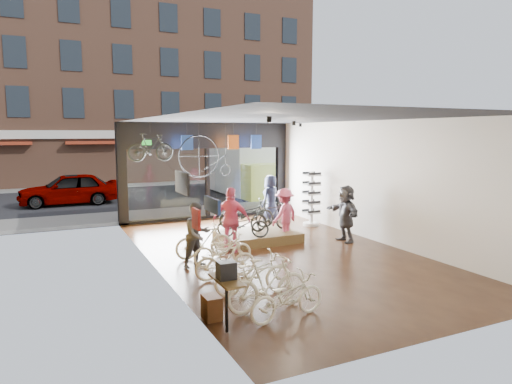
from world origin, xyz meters
TOP-DOWN VIEW (x-y plane):
  - ground_plane at (0.00, 0.00)m, footprint 7.00×12.00m
  - ceiling at (0.00, 0.00)m, footprint 7.00×12.00m
  - wall_left at (-3.52, 0.00)m, footprint 0.04×12.00m
  - wall_right at (3.52, 0.00)m, footprint 0.04×12.00m
  - wall_back at (0.00, -6.02)m, footprint 7.00×0.04m
  - storefront at (0.00, 6.00)m, footprint 7.00×0.26m
  - exit_sign at (-2.40, 5.88)m, footprint 0.35×0.06m
  - street_road at (0.00, 15.00)m, footprint 30.00×18.00m
  - sidewalk_near at (0.00, 7.20)m, footprint 30.00×2.40m
  - sidewalk_far at (0.00, 19.00)m, footprint 30.00×2.00m
  - opposite_building at (0.00, 21.50)m, footprint 26.00×5.00m
  - street_car at (-4.86, 12.00)m, footprint 4.48×1.80m
  - box_truck at (4.10, 11.00)m, footprint 2.28×6.85m
  - floor_bike_0 at (-2.02, -4.19)m, footprint 1.68×0.78m
  - floor_bike_1 at (-2.16, -3.68)m, footprint 1.78×0.59m
  - floor_bike_2 at (-2.03, -2.74)m, footprint 1.75×0.72m
  - floor_bike_3 at (-2.19, -1.55)m, footprint 1.51×0.43m
  - floor_bike_4 at (-1.86, -0.48)m, footprint 1.59×0.56m
  - floor_bike_5 at (-2.07, 0.39)m, footprint 1.61×0.46m
  - display_platform at (0.11, 1.56)m, footprint 2.40×1.80m
  - display_bike_left at (-0.63, 1.01)m, footprint 1.63×1.20m
  - display_bike_mid at (0.59, 1.54)m, footprint 1.55×0.54m
  - display_bike_right at (0.01, 2.18)m, footprint 1.92×1.03m
  - customer_1 at (-2.47, -0.32)m, footprint 1.00×0.91m
  - customer_2 at (-1.15, 0.63)m, footprint 1.14×1.06m
  - customer_3 at (0.94, 1.30)m, footprint 1.23×0.99m
  - customer_4 at (2.04, 4.42)m, footprint 1.04×0.92m
  - customer_5 at (2.59, 0.31)m, footprint 0.67×1.70m
  - sunglasses_rack at (2.95, 2.91)m, footprint 0.66×0.57m
  - wall_merch at (-3.38, -3.50)m, footprint 0.40×2.40m
  - penny_farthing at (-0.35, 4.91)m, footprint 1.98×0.06m
  - hung_bike at (-2.62, 4.20)m, footprint 1.62×0.61m
  - jersey_left at (-1.04, 5.20)m, footprint 0.45×0.03m
  - jersey_mid at (0.81, 5.20)m, footprint 0.45×0.03m
  - jersey_right at (1.79, 5.20)m, footprint 0.45×0.03m

SIDE VIEW (x-z plane):
  - ground_plane at x=0.00m, z-range -0.04..0.00m
  - street_road at x=0.00m, z-range -0.02..0.00m
  - sidewalk_near at x=0.00m, z-range 0.00..0.12m
  - sidewalk_far at x=0.00m, z-range 0.00..0.12m
  - display_platform at x=0.11m, z-range 0.00..0.30m
  - floor_bike_4 at x=-1.86m, z-range 0.00..0.84m
  - floor_bike_0 at x=-2.02m, z-range 0.00..0.85m
  - floor_bike_2 at x=-2.03m, z-range 0.00..0.90m
  - floor_bike_3 at x=-2.19m, z-range 0.00..0.91m
  - floor_bike_5 at x=-2.07m, z-range 0.00..0.97m
  - floor_bike_1 at x=-2.16m, z-range 0.00..1.05m
  - display_bike_left at x=-0.63m, z-range 0.30..1.12m
  - display_bike_mid at x=0.59m, z-range 0.30..1.21m
  - street_car at x=-4.86m, z-range 0.00..1.53m
  - display_bike_right at x=0.01m, z-range 0.30..1.26m
  - customer_3 at x=0.94m, z-range 0.00..1.67m
  - customer_1 at x=-2.47m, z-range 0.00..1.67m
  - customer_4 at x=2.04m, z-range 0.00..1.79m
  - customer_5 at x=2.59m, z-range 0.00..1.80m
  - customer_2 at x=-1.15m, z-range 0.00..1.88m
  - sunglasses_rack at x=2.95m, z-range 0.00..2.01m
  - wall_merch at x=-3.38m, z-range 0.00..2.60m
  - box_truck at x=4.10m, z-range 0.00..2.70m
  - wall_left at x=-3.52m, z-range 0.00..3.80m
  - wall_right at x=3.52m, z-range 0.00..3.80m
  - wall_back at x=0.00m, z-range 0.00..3.80m
  - storefront at x=0.00m, z-range 0.00..3.80m
  - penny_farthing at x=-0.35m, z-range 1.71..3.29m
  - hung_bike at x=-2.62m, z-range 2.45..3.40m
  - exit_sign at x=-2.40m, z-range 2.96..3.14m
  - jersey_left at x=-1.04m, z-range 2.77..3.32m
  - jersey_mid at x=0.81m, z-range 2.77..3.32m
  - jersey_right at x=1.79m, z-range 2.77..3.32m
  - ceiling at x=0.00m, z-range 3.80..3.84m
  - opposite_building at x=0.00m, z-range 0.00..14.00m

